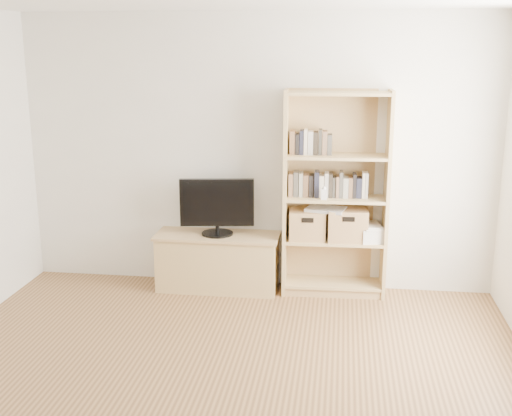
% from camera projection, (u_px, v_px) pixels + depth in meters
% --- Properties ---
extents(back_wall, '(4.50, 0.02, 2.60)m').
position_uv_depth(back_wall, '(256.00, 153.00, 6.08)').
color(back_wall, white).
rests_on(back_wall, floor).
extents(tv_stand, '(1.14, 0.43, 0.52)m').
position_uv_depth(tv_stand, '(218.00, 263.00, 6.18)').
color(tv_stand, tan).
rests_on(tv_stand, floor).
extents(bookshelf, '(0.97, 0.37, 1.92)m').
position_uv_depth(bookshelf, '(335.00, 195.00, 5.90)').
color(bookshelf, tan).
rests_on(bookshelf, floor).
extents(television, '(0.70, 0.15, 0.55)m').
position_uv_depth(television, '(217.00, 207.00, 6.04)').
color(television, black).
rests_on(television, tv_stand).
extents(books_row_mid, '(0.87, 0.18, 0.23)m').
position_uv_depth(books_row_mid, '(336.00, 184.00, 5.90)').
color(books_row_mid, brown).
rests_on(books_row_mid, bookshelf).
extents(books_row_upper, '(0.41, 0.16, 0.22)m').
position_uv_depth(books_row_upper, '(314.00, 142.00, 5.82)').
color(books_row_upper, brown).
rests_on(books_row_upper, bookshelf).
extents(baby_monitor, '(0.05, 0.03, 0.10)m').
position_uv_depth(baby_monitor, '(324.00, 194.00, 5.80)').
color(baby_monitor, white).
rests_on(baby_monitor, bookshelf).
extents(basket_left, '(0.35, 0.30, 0.27)m').
position_uv_depth(basket_left, '(307.00, 224.00, 5.99)').
color(basket_left, '#8D603F').
rests_on(basket_left, bookshelf).
extents(basket_right, '(0.38, 0.32, 0.30)m').
position_uv_depth(basket_right, '(347.00, 224.00, 5.96)').
color(basket_right, '#8D603F').
rests_on(basket_right, bookshelf).
extents(laptop, '(0.40, 0.32, 0.03)m').
position_uv_depth(laptop, '(326.00, 209.00, 5.94)').
color(laptop, silver).
rests_on(laptop, basket_left).
extents(magazine_stack, '(0.25, 0.32, 0.13)m').
position_uv_depth(magazine_stack, '(370.00, 233.00, 5.96)').
color(magazine_stack, silver).
rests_on(magazine_stack, bookshelf).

